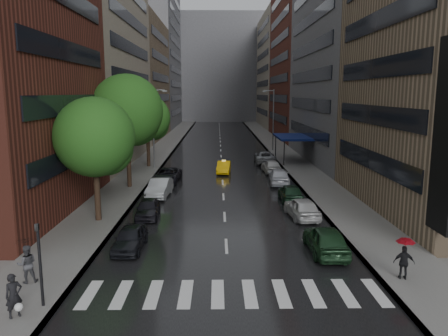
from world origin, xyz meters
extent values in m
plane|color=gray|center=(0.00, 0.00, 0.00)|extent=(220.00, 220.00, 0.00)
cube|color=black|center=(0.00, 50.00, 0.01)|extent=(14.00, 140.00, 0.01)
cube|color=gray|center=(-9.00, 50.00, 0.07)|extent=(4.00, 140.00, 0.15)
cube|color=gray|center=(9.00, 50.00, 0.07)|extent=(4.00, 140.00, 0.15)
cube|color=silver|center=(-6.10, -2.00, 0.01)|extent=(0.55, 2.80, 0.01)
cube|color=silver|center=(-4.70, -2.00, 0.01)|extent=(0.55, 2.80, 0.01)
cube|color=silver|center=(-3.30, -2.00, 0.01)|extent=(0.55, 2.80, 0.01)
cube|color=silver|center=(-1.90, -2.00, 0.01)|extent=(0.55, 2.80, 0.01)
cube|color=silver|center=(-0.50, -2.00, 0.01)|extent=(0.55, 2.80, 0.01)
cube|color=silver|center=(0.90, -2.00, 0.01)|extent=(0.55, 2.80, 0.01)
cube|color=silver|center=(2.30, -2.00, 0.01)|extent=(0.55, 2.80, 0.01)
cube|color=silver|center=(3.70, -2.00, 0.01)|extent=(0.55, 2.80, 0.01)
cube|color=silver|center=(5.10, -2.00, 0.01)|extent=(0.55, 2.80, 0.01)
cube|color=silver|center=(6.50, -2.00, 0.01)|extent=(0.55, 2.80, 0.01)
cube|color=maroon|center=(-15.00, 12.00, 13.00)|extent=(8.00, 20.00, 26.00)
cube|color=gray|center=(-15.00, 36.00, 17.00)|extent=(8.00, 28.00, 34.00)
cube|color=#937A5B|center=(-15.00, 64.00, 11.00)|extent=(8.00, 28.00, 22.00)
cube|color=slate|center=(-15.00, 94.00, 19.00)|extent=(8.00, 32.00, 38.00)
cube|color=#937A5B|center=(15.00, 12.00, 15.00)|extent=(8.00, 20.00, 30.00)
cube|color=slate|center=(15.00, 36.00, 12.00)|extent=(8.00, 28.00, 24.00)
cube|color=maroon|center=(15.00, 64.00, 18.00)|extent=(8.00, 28.00, 36.00)
cube|color=gray|center=(15.00, 94.00, 14.00)|extent=(8.00, 32.00, 28.00)
cube|color=black|center=(11.10, 2.00, 6.50)|extent=(0.30, 2.20, 10.00)
cube|color=slate|center=(0.00, 118.00, 16.00)|extent=(40.00, 14.00, 32.00)
cylinder|color=#382619|center=(-8.60, 8.89, 2.32)|extent=(0.40, 0.40, 4.64)
sphere|color=#1E5116|center=(-8.60, 8.89, 5.80)|extent=(5.30, 5.30, 5.30)
cylinder|color=#382619|center=(-8.60, 19.57, 2.84)|extent=(0.40, 0.40, 5.69)
sphere|color=#1E5116|center=(-8.60, 19.57, 7.11)|extent=(6.50, 6.50, 6.50)
cylinder|color=#382619|center=(-8.60, 30.91, 2.33)|extent=(0.40, 0.40, 4.65)
sphere|color=#1E5116|center=(-8.60, 30.91, 5.82)|extent=(5.32, 5.32, 5.32)
imported|color=#F5B60C|center=(0.19, 27.02, 0.65)|extent=(1.71, 4.06, 1.30)
imported|color=black|center=(-5.40, 3.53, 0.66)|extent=(1.63, 3.92, 1.33)
imported|color=black|center=(-5.40, 9.90, 0.67)|extent=(1.78, 4.00, 1.34)
imported|color=#9BA0A3|center=(-5.40, 16.21, 0.76)|extent=(1.92, 4.70, 1.51)
imported|color=black|center=(-5.40, 22.09, 0.70)|extent=(2.68, 5.20, 1.40)
imported|color=#1A3B20|center=(5.40, 2.80, 0.78)|extent=(1.85, 4.58, 1.56)
imported|color=#BDBDBD|center=(5.40, 9.59, 0.75)|extent=(2.20, 4.54, 1.49)
imported|color=#16311F|center=(5.40, 14.42, 0.71)|extent=(1.72, 4.18, 1.42)
imported|color=silver|center=(5.40, 21.00, 0.80)|extent=(2.24, 4.84, 1.61)
imported|color=silver|center=(5.40, 27.09, 0.75)|extent=(2.03, 4.52, 1.51)
imported|color=gray|center=(5.40, 33.77, 0.75)|extent=(2.68, 5.51, 1.51)
imported|color=black|center=(-8.31, -4.15, 1.02)|extent=(0.75, 0.73, 1.74)
sphere|color=white|center=(-8.11, -4.25, 0.60)|extent=(0.32, 0.32, 0.32)
imported|color=#45454A|center=(-9.15, -1.02, 1.03)|extent=(1.04, 0.94, 1.75)
imported|color=black|center=(-9.15, -1.02, 1.80)|extent=(0.96, 0.98, 0.88)
imported|color=black|center=(8.11, -0.90, 0.94)|extent=(1.00, 0.60, 1.59)
imported|color=#AA0D19|center=(8.11, -0.90, 1.80)|extent=(0.82, 0.82, 0.72)
cylinder|color=black|center=(-7.60, -3.24, 1.75)|extent=(0.12, 0.12, 3.20)
imported|color=black|center=(-7.60, -3.24, 3.15)|extent=(0.18, 0.15, 0.90)
cylinder|color=gray|center=(-7.80, 30.00, 4.65)|extent=(0.18, 0.18, 9.00)
cube|color=gray|center=(-6.40, 30.00, 8.85)|extent=(0.50, 0.22, 0.16)
cylinder|color=gray|center=(7.80, 45.00, 4.65)|extent=(0.18, 0.18, 9.00)
cube|color=gray|center=(6.40, 45.00, 8.85)|extent=(0.50, 0.22, 0.16)
cube|color=navy|center=(9.00, 35.00, 3.15)|extent=(4.00, 8.00, 0.25)
cylinder|color=black|center=(7.40, 31.20, 1.65)|extent=(0.12, 0.12, 3.00)
cylinder|color=black|center=(7.40, 38.80, 1.65)|extent=(0.12, 0.12, 3.00)
camera|label=1|loc=(-0.49, -19.87, 8.68)|focal=35.00mm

